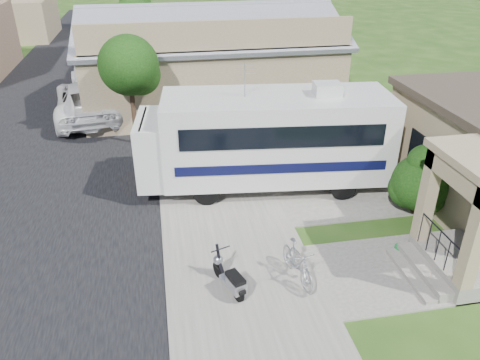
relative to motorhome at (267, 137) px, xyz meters
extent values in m
plane|color=#1B3D10|center=(-0.77, -4.36, -1.87)|extent=(120.00, 120.00, 0.00)
cube|color=black|center=(-8.27, 5.64, -1.86)|extent=(9.00, 80.00, 0.02)
cube|color=#605F57|center=(-1.77, 5.64, -1.84)|extent=(4.00, 80.00, 0.06)
cube|color=#605F57|center=(0.73, 0.14, -1.84)|extent=(7.00, 6.00, 0.05)
cube|color=#605F57|center=(2.23, -5.36, -1.84)|extent=(4.00, 3.00, 0.05)
cube|color=black|center=(4.71, -1.66, -0.17)|extent=(0.04, 1.10, 1.20)
cube|color=#605F57|center=(3.93, -5.66, -1.62)|extent=(1.60, 2.40, 0.50)
cube|color=#605F57|center=(2.93, -5.66, -1.71)|extent=(0.40, 2.16, 0.32)
cube|color=#605F57|center=(2.58, -5.66, -1.79)|extent=(0.35, 2.16, 0.16)
cube|color=#877655|center=(3.30, -4.63, -0.02)|extent=(0.35, 0.35, 2.70)
cube|color=#877655|center=(3.30, -6.68, -0.02)|extent=(0.35, 0.35, 2.70)
cube|color=#877655|center=(3.30, -5.66, 1.08)|extent=(0.35, 2.40, 0.50)
cylinder|color=black|center=(3.18, -5.66, -0.47)|extent=(0.04, 1.70, 0.04)
cube|color=#7C664D|center=(-0.77, 9.64, -0.07)|extent=(12.00, 8.00, 3.60)
cube|color=#595B65|center=(-0.77, 7.64, 2.28)|extent=(12.50, 4.40, 1.78)
cube|color=#595B65|center=(-0.77, 11.64, 2.28)|extent=(12.50, 4.40, 1.78)
cube|color=#595B65|center=(-0.77, 9.64, 2.98)|extent=(12.50, 0.50, 0.22)
cube|color=#7C664D|center=(-0.77, 5.74, 2.28)|extent=(11.76, 0.20, 1.30)
cube|color=#7C664D|center=(-15.77, 29.64, -0.27)|extent=(8.00, 7.00, 3.20)
cylinder|color=black|center=(-4.57, 4.64, -0.29)|extent=(0.20, 0.20, 3.15)
sphere|color=black|center=(-4.57, 4.64, 1.51)|extent=(2.40, 2.40, 2.40)
sphere|color=black|center=(-4.17, 4.84, 1.06)|extent=(1.68, 1.68, 1.68)
cylinder|color=black|center=(-4.57, 14.64, -0.22)|extent=(0.20, 0.20, 3.29)
sphere|color=black|center=(-4.57, 14.64, 1.66)|extent=(2.40, 2.40, 2.40)
sphere|color=black|center=(-4.17, 14.84, 1.19)|extent=(1.68, 1.68, 1.68)
cylinder|color=black|center=(-4.57, 23.64, -0.36)|extent=(0.20, 0.20, 3.01)
sphere|color=black|center=(-4.57, 23.64, 1.36)|extent=(2.40, 2.40, 2.40)
sphere|color=black|center=(-4.17, 23.84, 0.93)|extent=(1.68, 1.68, 1.68)
cube|color=beige|center=(0.32, -0.03, 0.04)|extent=(7.85, 3.49, 2.83)
cube|color=beige|center=(-3.89, 0.41, -0.29)|extent=(1.13, 2.66, 2.17)
cube|color=black|center=(-4.09, 0.43, 0.31)|extent=(0.31, 2.30, 0.98)
cube|color=black|center=(0.18, -1.40, 0.54)|extent=(6.43, 0.71, 0.71)
cube|color=black|center=(0.47, 1.33, 0.54)|extent=(6.43, 0.71, 0.71)
cube|color=black|center=(0.18, -1.40, -0.53)|extent=(6.81, 0.73, 0.33)
cube|color=black|center=(0.46, 1.33, -0.53)|extent=(6.81, 0.73, 0.33)
cube|color=beige|center=(1.94, -0.20, 1.64)|extent=(0.94, 0.85, 0.38)
cylinder|color=#9D9FA5|center=(-0.76, 0.08, 1.99)|extent=(0.04, 0.04, 1.09)
cylinder|color=black|center=(-2.22, -0.97, -1.38)|extent=(0.90, 0.39, 0.87)
cylinder|color=black|center=(-1.97, 1.41, -1.38)|extent=(0.90, 0.39, 0.87)
cylinder|color=black|center=(2.32, -1.44, -1.38)|extent=(0.90, 0.39, 0.87)
cylinder|color=black|center=(2.56, 0.93, -1.38)|extent=(0.90, 0.39, 0.87)
cylinder|color=black|center=(4.26, -2.80, -1.51)|extent=(0.14, 0.14, 0.71)
sphere|color=black|center=(4.26, -2.80, -0.70)|extent=(1.79, 1.79, 1.79)
sphere|color=black|center=(4.62, -2.53, -0.35)|extent=(1.43, 1.43, 1.43)
sphere|color=black|center=(3.99, -2.62, -0.97)|extent=(1.25, 1.25, 1.25)
sphere|color=black|center=(4.44, -3.06, -1.06)|extent=(1.07, 1.07, 1.07)
sphere|color=black|center=(4.26, -2.80, 0.01)|extent=(1.07, 1.07, 1.07)
cylinder|color=black|center=(-2.02, -5.72, -1.60)|extent=(0.25, 0.43, 0.42)
cylinder|color=black|center=(-2.37, -4.74, -1.60)|extent=(0.25, 0.43, 0.42)
cube|color=#9D9FA5|center=(-2.18, -5.27, -1.54)|extent=(0.44, 0.59, 0.08)
cube|color=#9D9FA5|center=(-2.06, -5.63, -1.41)|extent=(0.48, 0.60, 0.29)
cube|color=black|center=(-2.07, -5.59, -1.21)|extent=(0.46, 0.63, 0.11)
cube|color=black|center=(-1.98, -5.86, -1.42)|extent=(0.23, 0.24, 0.10)
cylinder|color=black|center=(-2.35, -4.80, -1.21)|extent=(0.18, 0.33, 0.79)
sphere|color=#9D9FA5|center=(-2.37, -4.74, -1.28)|extent=(0.27, 0.27, 0.27)
sphere|color=black|center=(-2.40, -4.66, -1.28)|extent=(0.11, 0.11, 0.11)
cylinder|color=black|center=(-2.32, -4.87, -0.85)|extent=(0.51, 0.21, 0.03)
cube|color=black|center=(-2.37, -4.74, -1.48)|extent=(0.21, 0.30, 0.06)
imported|color=#9D9FA5|center=(-0.40, -5.22, -1.34)|extent=(0.77, 1.81, 1.05)
imported|color=white|center=(-6.86, 8.42, -0.98)|extent=(3.67, 6.69, 1.78)
imported|color=white|center=(-7.19, 15.55, -0.98)|extent=(2.84, 6.22, 1.76)
cylinder|color=#16702E|center=(2.86, -4.59, -1.78)|extent=(0.37, 0.37, 0.17)
camera|label=1|loc=(-3.57, -14.33, 6.18)|focal=35.00mm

